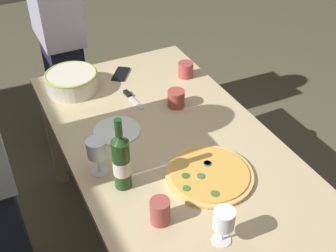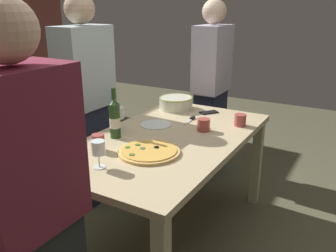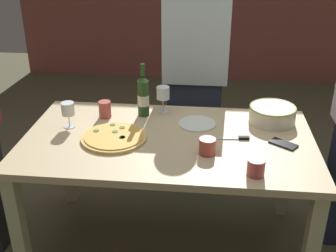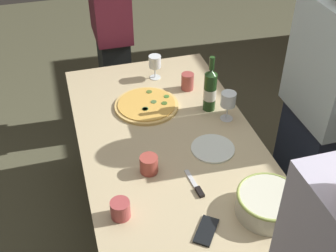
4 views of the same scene
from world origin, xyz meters
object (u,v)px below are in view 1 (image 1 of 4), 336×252
(wine_glass_by_bottle, at_px, (97,150))
(cup_ceramic, at_px, (176,98))
(side_plate, at_px, (117,131))
(cup_spare, at_px, (160,211))
(person_guest_right, at_px, (59,35))
(pizza_knife, at_px, (131,97))
(wine_bottle, at_px, (121,161))
(cup_amber, at_px, (186,70))
(cell_phone, at_px, (121,74))
(pizza, at_px, (209,175))
(wine_glass_near_pizza, at_px, (224,220))
(dining_table, at_px, (168,154))
(serving_bowl, at_px, (72,81))

(wine_glass_by_bottle, relative_size, cup_ceramic, 1.92)
(wine_glass_by_bottle, distance_m, side_plate, 0.29)
(cup_spare, bearing_deg, person_guest_right, -1.70)
(cup_ceramic, relative_size, pizza_knife, 0.47)
(wine_bottle, xyz_separation_m, cup_amber, (0.63, -0.62, -0.09))
(cup_spare, bearing_deg, cell_phone, -13.71)
(cup_spare, xyz_separation_m, pizza_knife, (0.79, -0.21, -0.04))
(pizza, xyz_separation_m, side_plate, (0.44, 0.23, -0.01))
(wine_bottle, relative_size, cup_amber, 3.91)
(cup_amber, xyz_separation_m, cell_phone, (0.17, 0.32, -0.04))
(cup_amber, distance_m, side_plate, 0.60)
(wine_bottle, bearing_deg, pizza_knife, -25.27)
(pizza, xyz_separation_m, wine_glass_near_pizza, (-0.29, 0.12, 0.10))
(wine_glass_by_bottle, height_order, cup_spare, wine_glass_by_bottle)
(wine_glass_near_pizza, distance_m, side_plate, 0.75)
(wine_glass_by_bottle, bearing_deg, cup_ceramic, -60.56)
(cup_ceramic, bearing_deg, pizza_knife, 47.70)
(dining_table, distance_m, cup_spare, 0.49)
(pizza_knife, bearing_deg, cup_ceramic, -132.30)
(pizza, bearing_deg, serving_bowl, 19.29)
(cup_spare, bearing_deg, wine_glass_near_pizza, -138.69)
(wine_glass_near_pizza, relative_size, wine_glass_by_bottle, 0.91)
(cup_ceramic, bearing_deg, dining_table, 144.77)
(cup_amber, bearing_deg, pizza, 158.61)
(serving_bowl, height_order, wine_glass_near_pizza, wine_glass_near_pizza)
(dining_table, xyz_separation_m, pizza, (-0.29, -0.04, 0.10))
(dining_table, xyz_separation_m, wine_glass_by_bottle, (-0.07, 0.35, 0.21))
(wine_glass_near_pizza, xyz_separation_m, cell_phone, (1.20, -0.10, -0.10))
(dining_table, bearing_deg, cup_amber, -36.61)
(dining_table, relative_size, cup_spare, 15.85)
(pizza_knife, bearing_deg, wine_glass_near_pizza, 176.56)
(cup_ceramic, xyz_separation_m, pizza_knife, (0.16, 0.18, -0.04))
(cup_spare, relative_size, pizza_knife, 0.55)
(dining_table, relative_size, pizza, 4.45)
(wine_bottle, height_order, wine_glass_near_pizza, wine_bottle)
(dining_table, xyz_separation_m, wine_bottle, (-0.18, 0.29, 0.22))
(serving_bowl, relative_size, pizza_knife, 1.48)
(dining_table, distance_m, serving_bowl, 0.66)
(wine_glass_near_pizza, bearing_deg, cup_amber, -21.94)
(serving_bowl, height_order, cell_phone, serving_bowl)
(cell_phone, bearing_deg, dining_table, 125.44)
(pizza_knife, bearing_deg, cup_amber, -79.28)
(serving_bowl, height_order, cup_ceramic, serving_bowl)
(side_plate, height_order, pizza_knife, pizza_knife)
(pizza, relative_size, cup_spare, 3.56)
(side_plate, bearing_deg, pizza_knife, -35.77)
(wine_glass_near_pizza, xyz_separation_m, cup_amber, (1.03, -0.41, -0.07))
(wine_glass_by_bottle, height_order, cup_ceramic, wine_glass_by_bottle)
(dining_table, height_order, cell_phone, cell_phone)
(pizza, bearing_deg, pizza_knife, 5.68)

